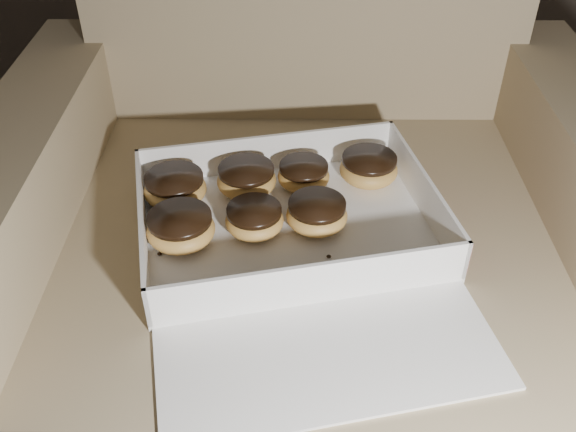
% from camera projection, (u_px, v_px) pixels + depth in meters
% --- Properties ---
extents(armchair, '(1.01, 0.85, 1.05)m').
position_uv_depth(armchair, '(306.00, 253.00, 1.16)').
color(armchair, '#9D8C64').
rests_on(armchair, floor).
extents(bakery_box, '(0.53, 0.59, 0.07)m').
position_uv_depth(bakery_box, '(297.00, 242.00, 0.95)').
color(bakery_box, white).
rests_on(bakery_box, armchair).
extents(donut_a, '(0.10, 0.10, 0.05)m').
position_uv_depth(donut_a, '(175.00, 188.00, 1.02)').
color(donut_a, '#E7AD50').
rests_on(donut_a, bakery_box).
extents(donut_b, '(0.10, 0.10, 0.05)m').
position_uv_depth(donut_b, '(246.00, 179.00, 1.04)').
color(donut_b, '#E7AD50').
rests_on(donut_b, bakery_box).
extents(donut_c, '(0.09, 0.09, 0.04)m').
position_uv_depth(donut_c, '(304.00, 175.00, 1.06)').
color(donut_c, '#E7AD50').
rests_on(donut_c, bakery_box).
extents(donut_d, '(0.09, 0.09, 0.04)m').
position_uv_depth(donut_d, '(254.00, 219.00, 0.96)').
color(donut_d, '#E7AD50').
rests_on(donut_d, bakery_box).
extents(donut_e, '(0.10, 0.10, 0.05)m').
position_uv_depth(donut_e, '(369.00, 168.00, 1.07)').
color(donut_e, '#E7AD50').
rests_on(donut_e, bakery_box).
extents(donut_f, '(0.09, 0.09, 0.05)m').
position_uv_depth(donut_f, '(317.00, 214.00, 0.97)').
color(donut_f, '#E7AD50').
rests_on(donut_f, bakery_box).
extents(donut_g, '(0.10, 0.10, 0.05)m').
position_uv_depth(donut_g, '(181.00, 228.00, 0.94)').
color(donut_g, '#E7AD50').
rests_on(donut_g, bakery_box).
extents(crumb_a, '(0.01, 0.01, 0.00)m').
position_uv_depth(crumb_a, '(160.00, 254.00, 0.93)').
color(crumb_a, black).
rests_on(crumb_a, bakery_box).
extents(crumb_b, '(0.01, 0.01, 0.00)m').
position_uv_depth(crumb_b, '(329.00, 256.00, 0.93)').
color(crumb_b, black).
rests_on(crumb_b, bakery_box).
extents(crumb_c, '(0.01, 0.01, 0.00)m').
position_uv_depth(crumb_c, '(446.00, 269.00, 0.91)').
color(crumb_c, black).
rests_on(crumb_c, bakery_box).
extents(crumb_d, '(0.01, 0.01, 0.00)m').
position_uv_depth(crumb_d, '(258.00, 237.00, 0.96)').
color(crumb_d, black).
rests_on(crumb_d, bakery_box).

